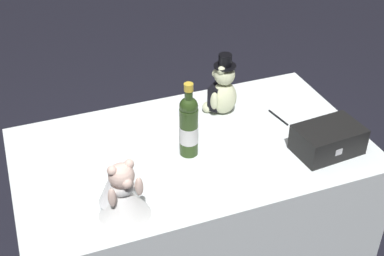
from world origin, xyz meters
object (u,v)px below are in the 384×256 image
teddy_bear_groom (222,90)px  gift_case_black (328,139)px  signing_pen (278,117)px  champagne_bottle (189,125)px  teddy_bear_bride (121,191)px

teddy_bear_groom → gift_case_black: size_ratio=1.05×
teddy_bear_groom → signing_pen: size_ratio=2.06×
champagne_bottle → gift_case_black: size_ratio=1.17×
signing_pen → gift_case_black: gift_case_black is taller
signing_pen → teddy_bear_bride: bearing=-156.8°
teddy_bear_groom → champagne_bottle: bearing=-135.9°
signing_pen → champagne_bottle: bearing=-167.5°
teddy_bear_groom → signing_pen: bearing=-32.5°
signing_pen → gift_case_black: 0.30m
teddy_bear_groom → teddy_bear_bride: teddy_bear_groom is taller
teddy_bear_groom → signing_pen: teddy_bear_groom is taller
signing_pen → gift_case_black: size_ratio=0.51×
champagne_bottle → gift_case_black: bearing=-19.2°
teddy_bear_groom → champagne_bottle: 0.35m
teddy_bear_groom → teddy_bear_bride: (-0.59, -0.48, -0.02)m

